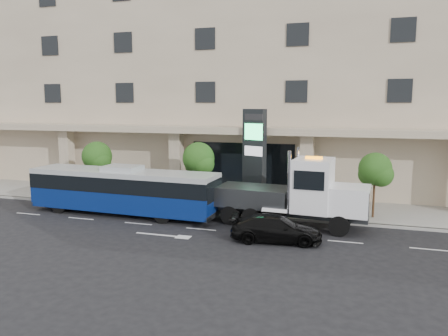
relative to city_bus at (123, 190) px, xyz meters
The scene contains 11 objects.
ground 6.18m from the city_bus, ahead, with size 120.00×120.00×0.00m, color black.
sidewalk 7.78m from the city_bus, 38.59° to the left, with size 120.00×6.00×0.15m, color gray.
curb 6.41m from the city_bus, 16.43° to the left, with size 120.00×0.30×0.15m, color gray.
convention_center 18.32m from the city_bus, 68.56° to the left, with size 60.00×17.60×20.00m.
tree_left 5.43m from the city_bus, 140.16° to the left, with size 2.27×2.20×4.22m.
tree_mid 5.46m from the city_bus, 40.03° to the left, with size 2.28×2.20×4.38m.
tree_right 15.91m from the city_bus, 12.20° to the left, with size 2.10×2.00×4.04m.
city_bus is the anchor object (origin of this frame).
tow_truck 11.15m from the city_bus, ahead, with size 10.06×3.15×4.56m.
black_sedan 10.85m from the city_bus, 14.37° to the right, with size 1.92×4.73×1.37m, color black.
signage_pylon 9.16m from the city_bus, 32.81° to the left, with size 1.74×1.16×6.62m.
Camera 1 is at (8.33, -24.30, 7.17)m, focal length 35.00 mm.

